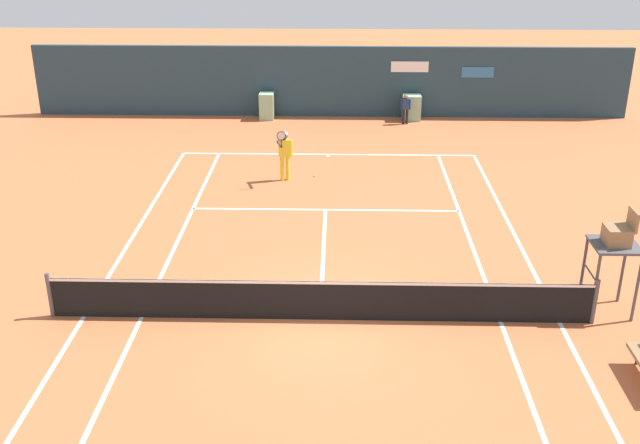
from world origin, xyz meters
TOP-DOWN VIEW (x-y plane):
  - ground_plane at (-0.00, 0.58)m, footprint 80.00×80.00m
  - tennis_net at (0.00, 0.00)m, footprint 12.10×0.10m
  - sponsor_back_wall at (0.04, 16.97)m, footprint 25.00×1.02m
  - umpire_chair at (6.47, 0.56)m, footprint 1.00×1.00m
  - player_on_baseline at (-1.39, 8.93)m, footprint 0.52×0.81m
  - ball_kid_left_post at (3.11, 15.79)m, footprint 0.42×0.17m
  - tennis_ball_by_sideline at (-0.42, 9.33)m, footprint 0.07×0.07m

SIDE VIEW (x-z plane):
  - ground_plane at x=0.00m, z-range 0.00..0.01m
  - tennis_ball_by_sideline at x=-0.42m, z-range 0.00..0.07m
  - tennis_net at x=0.00m, z-range -0.02..1.05m
  - ball_kid_left_post at x=3.11m, z-range 0.09..1.34m
  - player_on_baseline at x=-1.39m, z-range 0.06..1.91m
  - sponsor_back_wall at x=0.04m, z-range -0.05..2.91m
  - umpire_chair at x=6.47m, z-range 0.44..2.91m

